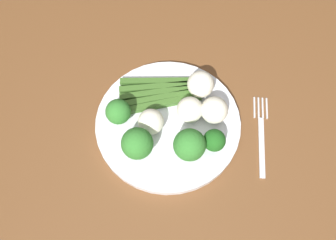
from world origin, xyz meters
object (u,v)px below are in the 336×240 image
object	(u,v)px
cauliflower_near_center	(214,110)
cauliflower_edge	(201,84)
fork	(261,134)
broccoli_right	(214,141)
broccoli_left	(137,144)
broccoli_back	(189,145)
cauliflower_near_fork	(190,110)
broccoli_back_right	(118,112)
dining_table	(181,166)
cauliflower_mid	(151,122)
asparagus_bundle	(160,93)
plate	(168,123)

from	to	relation	value
cauliflower_near_center	cauliflower_edge	bearing A→B (deg)	114.24
fork	broccoli_right	bearing A→B (deg)	113.49
broccoli_right	broccoli_left	size ratio (longest dim) A/B	0.72
broccoli_back	cauliflower_near_fork	distance (m)	0.08
broccoli_back	cauliflower_near_center	world-z (taller)	broccoli_back
cauliflower_near_fork	broccoli_back_right	bearing A→B (deg)	-174.35
broccoli_left	cauliflower_near_center	xyz separation A→B (m)	(0.13, 0.08, -0.01)
broccoli_back_right	cauliflower_near_fork	size ratio (longest dim) A/B	1.17
broccoli_right	fork	bearing A→B (deg)	19.74
dining_table	cauliflower_near_fork	size ratio (longest dim) A/B	29.52
dining_table	cauliflower_mid	world-z (taller)	cauliflower_mid
cauliflower_edge	cauliflower_mid	world-z (taller)	cauliflower_edge
broccoli_left	fork	bearing A→B (deg)	11.81
dining_table	cauliflower_near_fork	bearing A→B (deg)	80.01
broccoli_back_right	cauliflower_near_center	bearing A→B (deg)	4.23
broccoli_right	broccoli_back_right	bearing A→B (deg)	163.82
cauliflower_edge	cauliflower_near_center	world-z (taller)	cauliflower_edge
asparagus_bundle	fork	world-z (taller)	asparagus_bundle
dining_table	broccoli_left	size ratio (longest dim) A/B	20.95
broccoli_left	fork	xyz separation A→B (m)	(0.23, 0.05, -0.05)
broccoli_back_right	cauliflower_near_fork	distance (m)	0.13
fork	cauliflower_mid	bearing A→B (deg)	93.05
broccoli_back_right	cauliflower_near_center	size ratio (longest dim) A/B	1.13
asparagus_bundle	broccoli_right	world-z (taller)	broccoli_right
broccoli_back	dining_table	bearing A→B (deg)	123.53
asparagus_bundle	cauliflower_mid	size ratio (longest dim) A/B	3.39
broccoli_back	fork	world-z (taller)	broccoli_back
dining_table	cauliflower_edge	distance (m)	0.18
broccoli_right	cauliflower_edge	world-z (taller)	cauliflower_edge
dining_table	asparagus_bundle	distance (m)	0.16
cauliflower_edge	cauliflower_mid	xyz separation A→B (m)	(-0.09, -0.08, -0.00)
dining_table	broccoli_right	bearing A→B (deg)	-0.84
cauliflower_near_fork	cauliflower_near_center	distance (m)	0.04
cauliflower_mid	plate	bearing A→B (deg)	24.04
dining_table	cauliflower_near_center	bearing A→B (deg)	47.96
broccoli_left	broccoli_back	distance (m)	0.09
asparagus_bundle	cauliflower_near_center	world-z (taller)	cauliflower_near_center
broccoli_left	cauliflower_edge	distance (m)	0.17
cauliflower_near_fork	cauliflower_edge	bearing A→B (deg)	69.48
asparagus_bundle	broccoli_left	bearing A→B (deg)	64.29
cauliflower_near_center	broccoli_back	bearing A→B (deg)	-121.17
broccoli_right	cauliflower_near_center	xyz separation A→B (m)	(0.00, 0.06, -0.00)
dining_table	cauliflower_mid	bearing A→B (deg)	148.95
broccoli_back_right	broccoli_back	world-z (taller)	broccoli_back
dining_table	cauliflower_near_center	world-z (taller)	cauliflower_near_center
cauliflower_near_fork	fork	size ratio (longest dim) A/B	0.29
asparagus_bundle	cauliflower_near_fork	bearing A→B (deg)	130.85
asparagus_bundle	broccoli_right	size ratio (longest dim) A/B	3.27
asparagus_bundle	broccoli_right	bearing A→B (deg)	122.13
broccoli_left	cauliflower_mid	xyz separation A→B (m)	(0.02, 0.05, -0.02)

